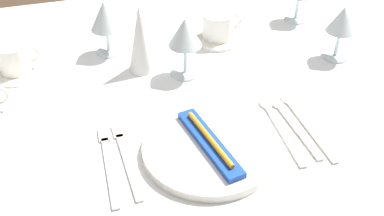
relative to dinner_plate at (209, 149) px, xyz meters
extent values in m
cube|color=white|center=(-0.03, 0.23, -0.03)|extent=(1.80, 1.10, 0.04)
cube|color=white|center=(-0.03, 0.78, -0.14)|extent=(1.80, 0.01, 0.18)
cylinder|color=brown|center=(0.77, 0.68, -0.40)|extent=(0.07, 0.07, 0.70)
cylinder|color=white|center=(0.00, 0.00, 0.00)|extent=(0.26, 0.26, 0.02)
cube|color=blue|center=(0.00, 0.00, 0.02)|extent=(0.07, 0.21, 0.01)
cylinder|color=orange|center=(0.00, 0.00, 0.03)|extent=(0.04, 0.17, 0.01)
cube|color=beige|center=(-0.16, 0.00, -0.01)|extent=(0.02, 0.19, 0.00)
cube|color=beige|center=(-0.16, 0.11, -0.01)|extent=(0.02, 0.04, 0.00)
cube|color=beige|center=(-0.19, 0.00, -0.01)|extent=(0.02, 0.19, 0.00)
cube|color=beige|center=(-0.19, 0.11, -0.01)|extent=(0.02, 0.04, 0.00)
cube|color=beige|center=(0.16, 0.00, -0.01)|extent=(0.02, 0.19, 0.00)
ellipsoid|color=beige|center=(0.17, 0.11, -0.01)|extent=(0.03, 0.04, 0.01)
cube|color=beige|center=(0.19, 0.00, -0.01)|extent=(0.02, 0.18, 0.00)
ellipsoid|color=beige|center=(0.19, 0.10, -0.01)|extent=(0.03, 0.04, 0.01)
cube|color=beige|center=(0.22, 0.00, -0.01)|extent=(0.02, 0.20, 0.00)
ellipsoid|color=beige|center=(0.22, 0.11, -0.01)|extent=(0.03, 0.04, 0.01)
cylinder|color=white|center=(0.16, 0.41, 0.00)|extent=(0.13, 0.13, 0.01)
cylinder|color=white|center=(0.16, 0.41, 0.04)|extent=(0.08, 0.08, 0.07)
torus|color=white|center=(0.20, 0.41, 0.04)|extent=(0.05, 0.01, 0.05)
cylinder|color=white|center=(-0.36, 0.39, 0.00)|extent=(0.12, 0.12, 0.01)
cylinder|color=white|center=(-0.36, 0.39, 0.03)|extent=(0.08, 0.08, 0.07)
torus|color=white|center=(-0.32, 0.39, 0.04)|extent=(0.05, 0.01, 0.05)
cylinder|color=silver|center=(0.41, 0.46, -0.01)|extent=(0.06, 0.06, 0.01)
cylinder|color=silver|center=(0.41, 0.46, 0.03)|extent=(0.01, 0.01, 0.07)
cylinder|color=silver|center=(-0.13, 0.43, -0.01)|extent=(0.06, 0.06, 0.01)
cylinder|color=silver|center=(-0.13, 0.43, 0.03)|extent=(0.01, 0.01, 0.06)
cone|color=silver|center=(-0.13, 0.43, 0.10)|extent=(0.08, 0.08, 0.07)
cylinder|color=silver|center=(0.41, 0.25, -0.01)|extent=(0.07, 0.07, 0.01)
cylinder|color=silver|center=(0.41, 0.25, 0.03)|extent=(0.01, 0.01, 0.07)
cone|color=silver|center=(0.41, 0.25, 0.10)|extent=(0.07, 0.07, 0.06)
cylinder|color=silver|center=(0.03, 0.28, -0.01)|extent=(0.07, 0.07, 0.01)
cylinder|color=silver|center=(0.03, 0.28, 0.03)|extent=(0.01, 0.01, 0.07)
cone|color=silver|center=(0.03, 0.28, 0.10)|extent=(0.08, 0.08, 0.07)
cone|color=white|center=(-0.06, 0.33, 0.08)|extent=(0.07, 0.07, 0.17)
camera|label=1|loc=(-0.22, -0.64, 0.62)|focal=44.41mm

